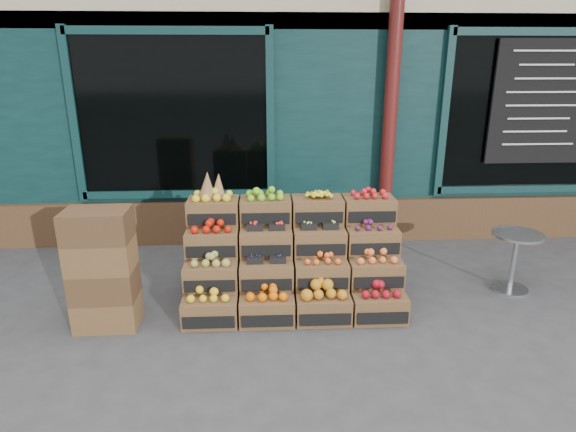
{
  "coord_description": "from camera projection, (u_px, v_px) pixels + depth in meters",
  "views": [
    {
      "loc": [
        -0.47,
        -4.18,
        2.45
      ],
      "look_at": [
        -0.2,
        0.7,
        0.85
      ],
      "focal_mm": 30.0,
      "sensor_mm": 36.0,
      "label": 1
    }
  ],
  "objects": [
    {
      "name": "shopkeeper",
      "position": [
        171.0,
        162.0,
        6.97
      ],
      "size": [
        0.83,
        0.63,
        2.04
      ],
      "primitive_type": "imported",
      "rotation": [
        0.0,
        0.0,
        2.94
      ],
      "color": "#185420",
      "rests_on": "ground"
    },
    {
      "name": "bistro_table",
      "position": [
        515.0,
        255.0,
        5.23
      ],
      "size": [
        0.53,
        0.53,
        0.67
      ],
      "rotation": [
        0.0,
        0.0,
        0.25
      ],
      "color": "silver",
      "rests_on": "ground"
    },
    {
      "name": "shop_facade",
      "position": [
        286.0,
        62.0,
        8.86
      ],
      "size": [
        12.0,
        6.24,
        4.8
      ],
      "color": "#0C2A2B",
      "rests_on": "ground"
    },
    {
      "name": "spare_crates",
      "position": [
        103.0,
        269.0,
        4.48
      ],
      "size": [
        0.59,
        0.41,
        1.16
      ],
      "rotation": [
        0.0,
        0.0,
        0.02
      ],
      "color": "brown",
      "rests_on": "ground"
    },
    {
      "name": "ground",
      "position": [
        312.0,
        319.0,
        4.75
      ],
      "size": [
        60.0,
        60.0,
        0.0
      ],
      "primitive_type": "plane",
      "color": "#3C3C3F",
      "rests_on": "ground"
    },
    {
      "name": "crate_display",
      "position": [
        292.0,
        263.0,
        5.03
      ],
      "size": [
        2.18,
        1.07,
        1.36
      ],
      "rotation": [
        0.0,
        0.0,
        -0.01
      ],
      "color": "brown",
      "rests_on": "ground"
    }
  ]
}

